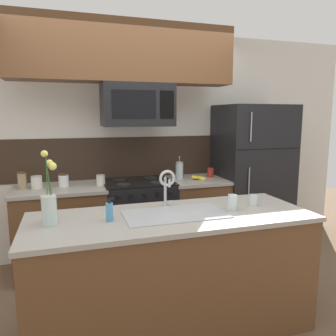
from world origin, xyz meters
name	(u,v)px	position (x,y,z in m)	size (l,w,h in m)	color
ground_plane	(161,302)	(0.00, 0.00, 0.00)	(10.00, 10.00, 0.00)	brown
rear_partition	(155,144)	(0.30, 1.28, 1.30)	(5.20, 0.10, 2.60)	silver
splash_band	(132,157)	(0.00, 1.22, 1.15)	(3.18, 0.01, 0.48)	#332319
back_counter_left	(61,229)	(-0.83, 0.90, 0.46)	(0.93, 0.65, 0.91)	brown
back_counter_right	(196,216)	(0.70, 0.90, 0.46)	(0.66, 0.65, 0.91)	brown
stove_range	(139,221)	(0.00, 0.90, 0.46)	(0.76, 0.64, 0.93)	black
microwave	(137,105)	(0.00, 0.88, 1.75)	(0.74, 0.40, 0.44)	black
upper_cabinet_band	(124,52)	(-0.13, 0.85, 2.27)	(2.29, 0.34, 0.60)	brown
refrigerator	(251,177)	(1.43, 0.92, 0.88)	(0.84, 0.74, 1.76)	black
storage_jar_tall	(22,180)	(-1.18, 0.92, 1.00)	(0.08, 0.08, 0.18)	#997F5B
storage_jar_medium	(37,182)	(-1.04, 0.91, 0.97)	(0.11, 0.11, 0.13)	silver
storage_jar_short	(64,180)	(-0.78, 0.92, 0.98)	(0.10, 0.10, 0.14)	silver
storage_jar_squat	(101,180)	(-0.41, 0.88, 0.96)	(0.09, 0.09, 0.11)	silver
banana_bunch	(199,178)	(0.71, 0.84, 0.93)	(0.19, 0.16, 0.08)	yellow
french_press	(179,170)	(0.51, 0.96, 1.01)	(0.09, 0.09, 0.27)	silver
coffee_tin	(210,173)	(0.90, 0.95, 0.97)	(0.08, 0.08, 0.11)	#B22D23
island_counter	(172,272)	(-0.01, -0.35, 0.46)	(2.11, 0.79, 0.91)	brown
kitchen_sink	(175,223)	(0.01, -0.35, 0.84)	(0.76, 0.42, 0.16)	#ADAFB5
sink_faucet	(167,183)	(0.01, -0.14, 1.11)	(0.14, 0.14, 0.31)	#B7BABF
dish_soap_bottle	(109,212)	(-0.47, -0.36, 0.98)	(0.06, 0.05, 0.16)	#4C93C6
drinking_glass	(232,202)	(0.48, -0.37, 0.97)	(0.07, 0.07, 0.12)	silver
spare_glass	(253,200)	(0.70, -0.31, 0.96)	(0.07, 0.07, 0.09)	silver
flower_vase	(49,206)	(-0.87, -0.31, 1.04)	(0.11, 0.14, 0.50)	silver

